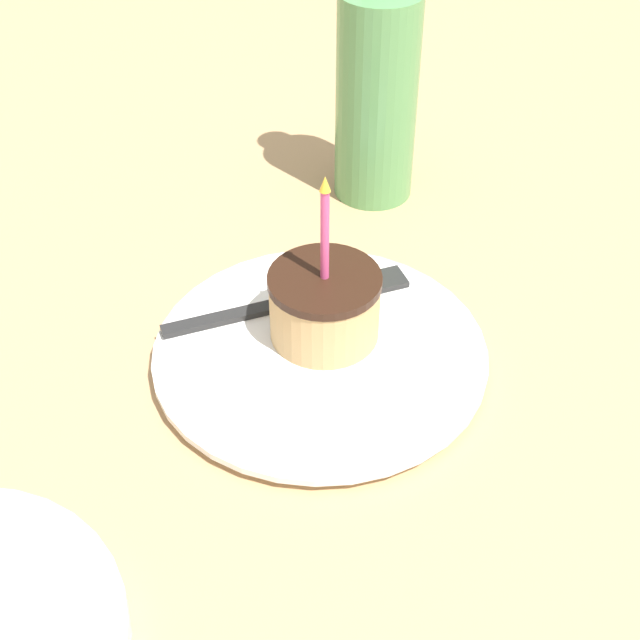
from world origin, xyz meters
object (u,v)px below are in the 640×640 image
(fork, at_px, (304,299))
(bottle, at_px, (377,89))
(plate, at_px, (320,353))
(cake_slice, at_px, (328,304))

(fork, bearing_deg, bottle, -50.96)
(fork, height_order, bottle, bottle)
(fork, xyz_separation_m, bottle, (0.12, -0.15, 0.09))
(fork, relative_size, bottle, 0.78)
(plate, bearing_deg, cake_slice, -49.68)
(cake_slice, relative_size, bottle, 0.54)
(bottle, bearing_deg, fork, 129.04)
(plate, distance_m, bottle, 0.26)
(plate, height_order, fork, fork)
(plate, bearing_deg, bottle, -44.09)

